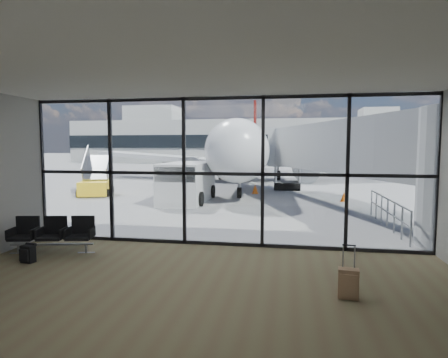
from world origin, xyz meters
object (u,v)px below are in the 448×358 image
(airliner, at_px, (250,150))
(service_van, at_px, (187,182))
(seating_row, at_px, (54,233))
(belt_loader, at_px, (170,179))
(suitcase, at_px, (348,283))
(backpack, at_px, (28,254))
(mobile_stairs, at_px, (96,185))

(airliner, xyz_separation_m, service_van, (-1.91, -15.21, -1.63))
(seating_row, distance_m, belt_loader, 17.16)
(seating_row, distance_m, suitcase, 8.04)
(backpack, relative_size, suitcase, 0.47)
(service_van, bearing_deg, mobile_stairs, 162.21)
(airliner, xyz_separation_m, mobile_stairs, (-8.37, -13.22, -2.15))
(mobile_stairs, bearing_deg, suitcase, -66.14)
(backpack, relative_size, airliner, 0.01)
(backpack, xyz_separation_m, service_van, (1.18, 11.24, 0.86))
(suitcase, xyz_separation_m, mobile_stairs, (-13.11, 14.24, 0.27))
(backpack, height_order, airliner, airliner)
(service_van, relative_size, belt_loader, 1.20)
(service_van, relative_size, mobile_stairs, 1.30)
(belt_loader, relative_size, mobile_stairs, 1.09)
(airliner, relative_size, service_van, 7.04)
(belt_loader, bearing_deg, airliner, 40.73)
(seating_row, xyz_separation_m, service_van, (1.12, 10.22, 0.54))
(seating_row, height_order, service_van, service_van)
(airliner, bearing_deg, belt_loader, -124.50)
(seating_row, distance_m, service_van, 10.29)
(seating_row, distance_m, airliner, 25.70)
(backpack, bearing_deg, airliner, 93.15)
(suitcase, bearing_deg, mobile_stairs, 139.09)
(service_van, bearing_deg, seating_row, -96.85)
(service_van, distance_m, belt_loader, 7.54)
(backpack, distance_m, belt_loader, 18.17)
(seating_row, height_order, backpack, seating_row)
(service_van, bearing_deg, suitcase, -62.08)
(seating_row, bearing_deg, mobile_stairs, 101.83)
(backpack, distance_m, mobile_stairs, 14.25)
(service_van, bearing_deg, belt_loader, 114.51)
(seating_row, xyz_separation_m, mobile_stairs, (-5.34, 12.22, 0.02))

